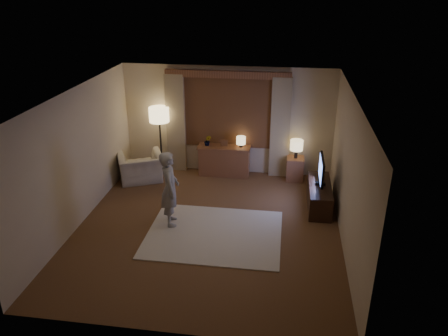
% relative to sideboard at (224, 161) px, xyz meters
% --- Properties ---
extents(room, '(5.04, 5.54, 2.64)m').
position_rel_sideboard_xyz_m(room, '(0.05, -2.00, 0.98)').
color(room, brown).
rests_on(room, ground).
extents(rug, '(2.50, 2.00, 0.02)m').
position_rel_sideboard_xyz_m(rug, '(0.20, -2.71, -0.34)').
color(rug, beige).
rests_on(rug, floor).
extents(sideboard, '(1.20, 0.40, 0.70)m').
position_rel_sideboard_xyz_m(sideboard, '(0.00, 0.00, 0.00)').
color(sideboard, brown).
rests_on(sideboard, floor).
extents(picture_frame, '(0.16, 0.02, 0.20)m').
position_rel_sideboard_xyz_m(picture_frame, '(0.00, 0.00, 0.45)').
color(picture_frame, brown).
rests_on(picture_frame, sideboard).
extents(plant, '(0.17, 0.13, 0.30)m').
position_rel_sideboard_xyz_m(plant, '(-0.40, 0.00, 0.50)').
color(plant, '#999999').
rests_on(plant, sideboard).
extents(table_lamp_sideboard, '(0.22, 0.22, 0.30)m').
position_rel_sideboard_xyz_m(table_lamp_sideboard, '(0.40, 0.00, 0.55)').
color(table_lamp_sideboard, black).
rests_on(table_lamp_sideboard, sideboard).
extents(floor_lamp, '(0.47, 0.47, 1.63)m').
position_rel_sideboard_xyz_m(floor_lamp, '(-1.56, 0.00, 1.02)').
color(floor_lamp, black).
rests_on(floor_lamp, floor).
extents(armchair, '(1.28, 1.22, 0.65)m').
position_rel_sideboard_xyz_m(armchair, '(-1.91, -0.60, -0.02)').
color(armchair, beige).
rests_on(armchair, floor).
extents(side_table, '(0.40, 0.40, 0.56)m').
position_rel_sideboard_xyz_m(side_table, '(1.70, -0.05, -0.07)').
color(side_table, brown).
rests_on(side_table, floor).
extents(table_lamp_side, '(0.30, 0.30, 0.44)m').
position_rel_sideboard_xyz_m(table_lamp_side, '(1.70, -0.05, 0.52)').
color(table_lamp_side, black).
rests_on(table_lamp_side, side_table).
extents(tv_stand, '(0.45, 1.40, 0.50)m').
position_rel_sideboard_xyz_m(tv_stand, '(2.20, -1.31, -0.10)').
color(tv_stand, black).
rests_on(tv_stand, floor).
extents(tv, '(0.20, 0.83, 0.60)m').
position_rel_sideboard_xyz_m(tv, '(2.20, -1.31, 0.48)').
color(tv, black).
rests_on(tv, tv_stand).
extents(person, '(0.49, 0.62, 1.49)m').
position_rel_sideboard_xyz_m(person, '(-0.69, -2.45, 0.42)').
color(person, '#9D9A91').
rests_on(person, rug).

